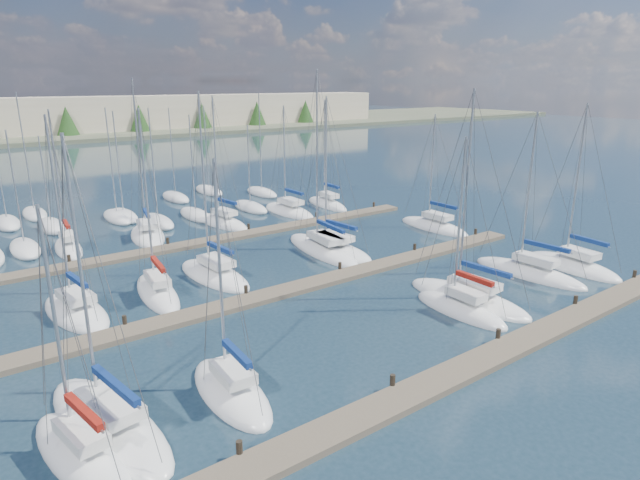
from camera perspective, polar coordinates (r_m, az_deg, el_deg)
ground at (r=76.62m, az=-20.97°, el=5.05°), size 400.00×400.00×0.00m
dock_near at (r=28.20m, az=15.03°, el=-13.21°), size 44.00×1.93×1.10m
dock_mid at (r=37.46m, az=-1.84°, el=-4.94°), size 44.00×1.93×1.10m
dock_far at (r=49.03m, az=-11.18°, el=-0.01°), size 44.00×1.93×1.10m
sailboat_o at (r=52.03m, az=-17.92°, el=0.50°), size 4.60×8.44×14.92m
sailboat_m at (r=53.67m, az=12.05°, el=1.41°), size 2.63×8.35×11.71m
sailboat_b at (r=25.20m, az=-21.64°, el=-17.73°), size 4.35×9.74×12.84m
sailboat_r at (r=62.15m, az=0.78°, el=3.85°), size 2.99×7.82×12.67m
sailboat_q at (r=58.90m, az=-3.33°, el=3.09°), size 2.97×8.43×12.21m
sailboat_p at (r=54.89m, az=-10.34°, el=1.86°), size 3.52×8.08×13.34m
sailboat_k at (r=45.34m, az=0.24°, el=-1.01°), size 4.02×10.74×15.58m
sailboat_c at (r=25.90m, az=-9.44°, el=-15.64°), size 2.97×6.92×11.59m
sailboat_i at (r=37.87m, az=-16.94°, el=-5.38°), size 3.20×8.12×13.05m
sailboat_h at (r=36.71m, az=-24.57°, el=-6.94°), size 3.75×7.87×12.84m
sailboat_d at (r=34.81m, az=14.74°, el=-7.17°), size 2.19×6.89×11.57m
sailboat_g at (r=45.69m, az=25.38°, el=-2.53°), size 3.47×8.05×13.15m
sailboat_l at (r=45.51m, az=1.26°, el=-0.96°), size 3.79×9.22×13.50m
sailboat_f at (r=42.84m, az=21.38°, el=-3.27°), size 3.09×8.96×12.61m
sailboat_j at (r=40.22m, az=-11.21°, el=-3.68°), size 3.61×8.59×14.02m
sailboat_a at (r=23.86m, az=-24.11°, el=-20.15°), size 3.39×7.48×10.64m
sailboat_e at (r=36.67m, az=15.48°, el=-6.01°), size 3.64×9.25×14.23m
sailboat_n at (r=50.47m, az=-25.25°, el=-0.78°), size 2.57×6.91×12.50m
distant_boats at (r=60.10m, az=-20.65°, el=2.43°), size 36.93×20.75×13.30m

